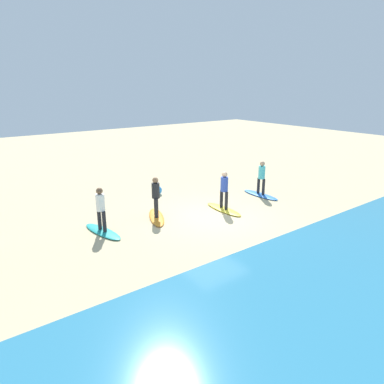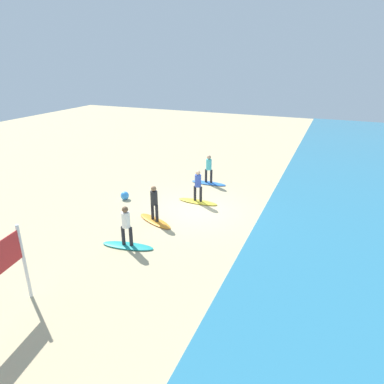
# 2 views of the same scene
# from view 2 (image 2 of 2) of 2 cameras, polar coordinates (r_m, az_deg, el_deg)

# --- Properties ---
(ground_plane) EXTENTS (60.00, 60.00, 0.00)m
(ground_plane) POSITION_cam_2_polar(r_m,az_deg,el_deg) (16.79, 0.78, -3.03)
(ground_plane) COLOR #CCB789
(surfboard_blue) EXTENTS (0.59, 2.11, 0.09)m
(surfboard_blue) POSITION_cam_2_polar(r_m,az_deg,el_deg) (20.28, 2.74, 1.50)
(surfboard_blue) COLOR blue
(surfboard_blue) RESTS_ON ground
(surfer_blue) EXTENTS (0.32, 0.46, 1.64)m
(surfer_blue) POSITION_cam_2_polar(r_m,az_deg,el_deg) (19.96, 2.79, 4.17)
(surfer_blue) COLOR #232328
(surfer_blue) RESTS_ON surfboard_blue
(surfboard_yellow) EXTENTS (0.59, 2.11, 0.09)m
(surfboard_yellow) POSITION_cam_2_polar(r_m,az_deg,el_deg) (17.66, 0.97, -1.60)
(surfboard_yellow) COLOR yellow
(surfboard_yellow) RESTS_ON ground
(surfer_yellow) EXTENTS (0.32, 0.46, 1.64)m
(surfer_yellow) POSITION_cam_2_polar(r_m,az_deg,el_deg) (17.30, 0.99, 1.43)
(surfer_yellow) COLOR #232328
(surfer_yellow) RESTS_ON surfboard_yellow
(surfboard_orange) EXTENTS (1.37, 2.15, 0.09)m
(surfboard_orange) POSITION_cam_2_polar(r_m,az_deg,el_deg) (15.72, -6.13, -4.78)
(surfboard_orange) COLOR orange
(surfboard_orange) RESTS_ON ground
(surfer_orange) EXTENTS (0.32, 0.43, 1.64)m
(surfer_orange) POSITION_cam_2_polar(r_m,az_deg,el_deg) (15.30, -6.27, -1.45)
(surfer_orange) COLOR #232328
(surfer_orange) RESTS_ON surfboard_orange
(surfboard_teal) EXTENTS (0.90, 2.16, 0.09)m
(surfboard_teal) POSITION_cam_2_polar(r_m,az_deg,el_deg) (13.92, -10.56, -8.74)
(surfboard_teal) COLOR teal
(surfboard_teal) RESTS_ON ground
(surfer_teal) EXTENTS (0.32, 0.46, 1.64)m
(surfer_teal) POSITION_cam_2_polar(r_m,az_deg,el_deg) (13.46, -10.85, -5.08)
(surfer_teal) COLOR #232328
(surfer_teal) RESTS_ON surfboard_teal
(beach_ball) EXTENTS (0.43, 0.43, 0.43)m
(beach_ball) POSITION_cam_2_polar(r_m,az_deg,el_deg) (18.30, -11.06, -0.58)
(beach_ball) COLOR #338CE5
(beach_ball) RESTS_ON ground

